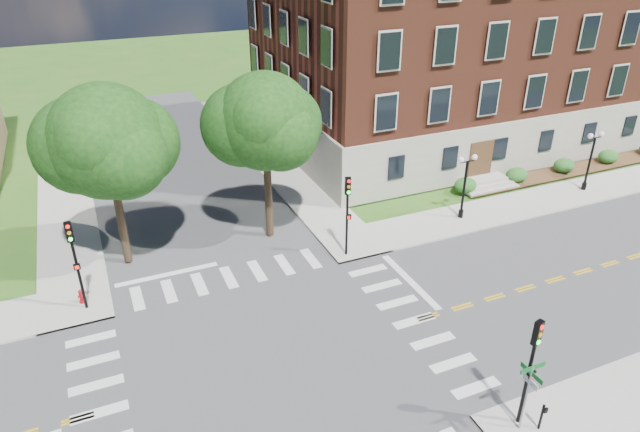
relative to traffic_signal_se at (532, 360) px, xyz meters
name	(u,v)px	position (x,y,z in m)	size (l,w,h in m)	color
ground	(273,362)	(-7.50, 6.98, -3.19)	(160.00, 160.00, 0.00)	#2A5718
road_ew	(273,362)	(-7.50, 6.98, -3.18)	(90.00, 12.00, 0.01)	#3D3D3F
road_ns	(273,362)	(-7.50, 6.98, -3.18)	(12.00, 90.00, 0.01)	#3D3D3F
sidewalk_ne	(399,175)	(7.88, 22.35, -3.13)	(34.00, 34.00, 0.12)	#9E9B93
crosswalk_east	(414,321)	(-0.30, 6.98, -3.19)	(2.20, 10.20, 0.02)	silver
stop_bar_east	(410,281)	(1.30, 9.98, -3.19)	(0.40, 5.50, 0.00)	silver
main_building	(454,38)	(16.50, 28.97, 5.15)	(30.60, 22.40, 16.50)	#999687
shrub_row	(562,174)	(19.50, 17.78, -3.19)	(18.00, 2.00, 1.30)	#21521B
tree_c	(107,142)	(-12.25, 17.93, 4.01)	(5.96, 5.96, 10.08)	black
tree_d	(265,122)	(-3.95, 17.61, 4.06)	(5.51, 5.51, 9.91)	black
traffic_signal_se	(532,360)	(0.00, 0.00, 0.00)	(0.36, 0.42, 4.80)	black
traffic_signal_ne	(347,206)	(-0.71, 13.65, 0.00)	(0.37, 0.44, 4.80)	black
traffic_signal_nw	(74,255)	(-14.70, 14.22, 0.00)	(0.33, 0.36, 4.80)	black
twin_lamp_west	(465,183)	(8.03, 14.83, -0.66)	(1.36, 0.36, 4.23)	black
twin_lamp_east	(591,158)	(18.56, 14.85, -0.66)	(1.36, 0.36, 4.23)	black
street_sign_pole	(529,385)	(-0.18, -0.27, -0.88)	(1.10, 1.10, 3.10)	gray
push_button_post	(542,416)	(0.48, -0.59, -2.39)	(0.14, 0.21, 1.20)	black
fire_hydrant	(82,296)	(-14.85, 14.78, -2.72)	(0.35, 0.35, 0.75)	maroon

